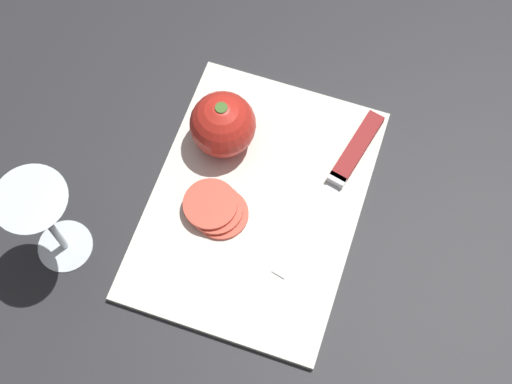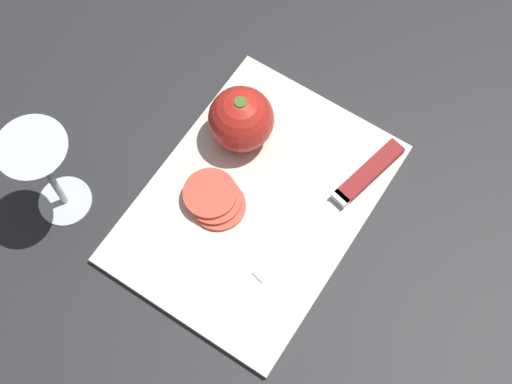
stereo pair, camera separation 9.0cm
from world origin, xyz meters
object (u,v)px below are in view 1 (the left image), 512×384
(whole_tomato, at_px, (223,125))
(knife, at_px, (350,160))
(tomato_slice_stack_near, at_px, (216,209))
(wine_glass, at_px, (41,214))

(whole_tomato, relative_size, knife, 0.34)
(knife, height_order, tomato_slice_stack_near, tomato_slice_stack_near)
(wine_glass, distance_m, knife, 0.40)
(wine_glass, height_order, tomato_slice_stack_near, wine_glass)
(whole_tomato, relative_size, tomato_slice_stack_near, 1.02)
(wine_glass, height_order, knife, wine_glass)
(whole_tomato, bearing_deg, tomato_slice_stack_near, 14.03)
(wine_glass, relative_size, whole_tomato, 1.80)
(whole_tomato, xyz_separation_m, tomato_slice_stack_near, (0.10, 0.03, -0.03))
(tomato_slice_stack_near, bearing_deg, whole_tomato, -165.97)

